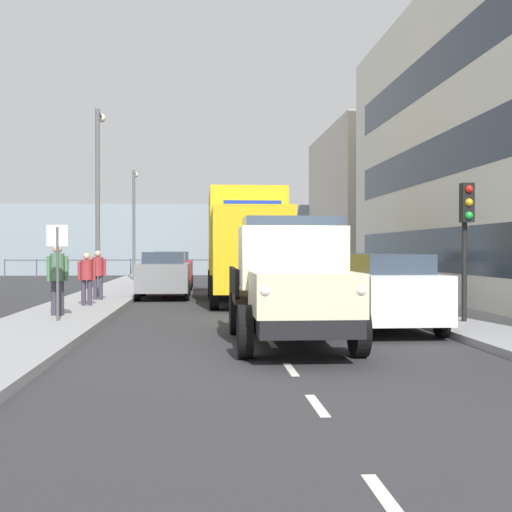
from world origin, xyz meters
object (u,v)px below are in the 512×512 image
at_px(lorry_cargo_yellow, 246,242).
at_px(street_sign, 58,255).
at_px(pedestrian_strolling, 87,275).
at_px(traffic_light_near, 466,221).
at_px(lamp_post_far, 134,214).
at_px(car_white_kerbside_near, 387,291).
at_px(car_silver_kerbside_2, 305,272).
at_px(pedestrian_in_dark_coat, 57,273).
at_px(car_black_kerbside_1, 334,279).
at_px(pedestrian_with_bag, 98,271).
at_px(truck_vintage_cream, 292,284).
at_px(car_red_oppositeside_1, 172,269).
at_px(lamp_post_promenade, 98,186).
at_px(car_grey_oppositeside_0, 164,274).

distance_m(lorry_cargo_yellow, street_sign, 8.55).
height_order(pedestrian_strolling, traffic_light_near, traffic_light_near).
relative_size(pedestrian_strolling, lamp_post_far, 0.26).
distance_m(car_white_kerbside_near, traffic_light_near, 2.56).
bearing_deg(lorry_cargo_yellow, car_silver_kerbside_2, -127.05).
distance_m(lorry_cargo_yellow, lamp_post_far, 15.11).
bearing_deg(car_silver_kerbside_2, car_white_kerbside_near, 90.00).
relative_size(lorry_cargo_yellow, car_white_kerbside_near, 2.07).
relative_size(pedestrian_in_dark_coat, street_sign, 0.80).
distance_m(car_black_kerbside_1, pedestrian_with_bag, 7.81).
xyz_separation_m(car_black_kerbside_1, street_sign, (7.48, 4.56, 0.79)).
height_order(traffic_light_near, street_sign, traffic_light_near).
bearing_deg(car_white_kerbside_near, lorry_cargo_yellow, -72.76).
bearing_deg(pedestrian_with_bag, truck_vintage_cream, 117.19).
bearing_deg(car_red_oppositeside_1, pedestrian_in_dark_coat, 80.82).
bearing_deg(car_red_oppositeside_1, lamp_post_promenade, 71.72).
xyz_separation_m(lamp_post_promenade, street_sign, (-0.32, 8.19, -2.42)).
height_order(pedestrian_strolling, street_sign, street_sign).
bearing_deg(pedestrian_in_dark_coat, pedestrian_with_bag, -92.12).
height_order(truck_vintage_cream, pedestrian_in_dark_coat, truck_vintage_cream).
distance_m(car_silver_kerbside_2, lamp_post_far, 13.52).
height_order(car_white_kerbside_near, car_silver_kerbside_2, same).
bearing_deg(lamp_post_promenade, car_black_kerbside_1, 155.06).
bearing_deg(lamp_post_far, car_black_kerbside_1, 115.43).
relative_size(pedestrian_in_dark_coat, lamp_post_far, 0.30).
relative_size(pedestrian_with_bag, traffic_light_near, 0.51).
height_order(lorry_cargo_yellow, car_red_oppositeside_1, lorry_cargo_yellow).
bearing_deg(car_grey_oppositeside_0, truck_vintage_cream, 103.86).
xyz_separation_m(car_white_kerbside_near, pedestrian_with_bag, (7.56, -7.85, 0.21)).
xyz_separation_m(pedestrian_in_dark_coat, street_sign, (-0.28, 1.27, 0.46)).
height_order(car_grey_oppositeside_0, lamp_post_far, lamp_post_far).
height_order(lamp_post_far, street_sign, lamp_post_far).
bearing_deg(truck_vintage_cream, lorry_cargo_yellow, -89.06).
bearing_deg(lamp_post_far, car_grey_oppositeside_0, 100.96).
height_order(pedestrian_in_dark_coat, lamp_post_far, lamp_post_far).
height_order(car_silver_kerbside_2, street_sign, street_sign).
xyz_separation_m(car_grey_oppositeside_0, lamp_post_promenade, (2.28, 0.86, 3.21)).
relative_size(car_red_oppositeside_1, lamp_post_far, 0.69).
bearing_deg(car_red_oppositeside_1, car_silver_kerbside_2, 139.87).
distance_m(lamp_post_promenade, street_sign, 8.55).
bearing_deg(pedestrian_in_dark_coat, car_white_kerbside_near, 161.33).
bearing_deg(car_white_kerbside_near, lamp_post_promenade, -50.73).
height_order(pedestrian_in_dark_coat, lamp_post_promenade, lamp_post_promenade).
distance_m(traffic_light_near, lamp_post_promenade, 13.51).
xyz_separation_m(car_silver_kerbside_2, lamp_post_promenade, (7.80, 2.25, 3.21)).
bearing_deg(car_black_kerbside_1, traffic_light_near, 109.60).
xyz_separation_m(car_white_kerbside_near, street_sign, (7.48, -1.35, 0.79)).
bearing_deg(traffic_light_near, lamp_post_far, -65.99).
height_order(car_black_kerbside_1, car_silver_kerbside_2, same).
xyz_separation_m(pedestrian_in_dark_coat, pedestrian_strolling, (-0.21, -2.98, -0.15)).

